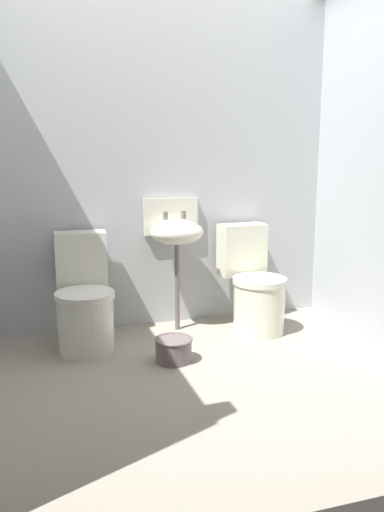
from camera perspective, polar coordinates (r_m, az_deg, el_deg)
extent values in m
cube|color=gray|center=(3.38, 1.43, -13.27)|extent=(3.10, 2.57, 0.08)
cube|color=#B0B4B6|center=(4.16, -3.67, 9.67)|extent=(3.10, 0.10, 2.49)
cylinder|color=silver|center=(3.76, -11.11, -7.12)|extent=(0.40, 0.40, 0.38)
cylinder|color=silver|center=(3.70, -11.24, -4.04)|extent=(0.42, 0.42, 0.04)
cube|color=silver|center=(3.95, -11.61, -0.37)|extent=(0.37, 0.20, 0.40)
cylinder|color=silver|center=(4.09, 7.07, -5.43)|extent=(0.40, 0.40, 0.38)
cylinder|color=silver|center=(4.03, 7.14, -2.58)|extent=(0.43, 0.43, 0.04)
cube|color=silver|center=(4.25, 5.28, 0.69)|extent=(0.37, 0.20, 0.40)
cylinder|color=#6A5C5E|center=(4.09, -1.57, -3.32)|extent=(0.04, 0.04, 0.66)
ellipsoid|color=silver|center=(4.00, -1.61, 2.50)|extent=(0.40, 0.32, 0.18)
cube|color=silver|center=(4.14, -2.25, 4.21)|extent=(0.42, 0.04, 0.28)
cylinder|color=#6A5C5E|center=(4.02, -2.82, 4.27)|extent=(0.04, 0.04, 0.06)
cylinder|color=#6A5C5E|center=(4.06, -0.90, 4.35)|extent=(0.04, 0.04, 0.06)
cylinder|color=#6A5C5E|center=(3.57, -1.95, -9.89)|extent=(0.24, 0.24, 0.15)
torus|color=#6C5A59|center=(3.55, -1.96, -8.77)|extent=(0.25, 0.25, 0.02)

